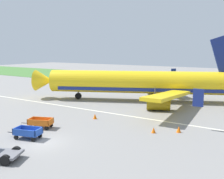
% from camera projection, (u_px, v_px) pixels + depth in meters
% --- Properties ---
extents(ground_plane, '(220.00, 220.00, 0.00)m').
position_uv_depth(ground_plane, '(42.00, 143.00, 23.99)').
color(ground_plane, gray).
extents(grass_strip, '(220.00, 28.00, 0.06)m').
position_uv_depth(grass_strip, '(194.00, 83.00, 67.06)').
color(grass_strip, '#477A38').
rests_on(grass_strip, ground).
extents(apron_stripe, '(120.00, 0.36, 0.01)m').
position_uv_depth(apron_stripe, '(115.00, 114.00, 34.69)').
color(apron_stripe, silver).
rests_on(apron_stripe, ground).
extents(airplane, '(35.67, 29.25, 11.34)m').
position_uv_depth(airplane, '(146.00, 83.00, 42.98)').
color(airplane, yellow).
rests_on(airplane, ground).
extents(baggage_cart_nearest, '(3.62, 2.02, 1.07)m').
position_uv_depth(baggage_cart_nearest, '(28.00, 133.00, 25.03)').
color(baggage_cart_nearest, '#234CB2').
rests_on(baggage_cart_nearest, ground).
extents(baggage_cart_second_in_row, '(3.58, 2.20, 1.07)m').
position_uv_depth(baggage_cart_second_in_row, '(41.00, 123.00, 28.42)').
color(baggage_cart_second_in_row, orange).
rests_on(baggage_cart_second_in_row, ground).
extents(traffic_cone_near_plane, '(0.50, 0.50, 0.65)m').
position_uv_depth(traffic_cone_near_plane, '(179.00, 129.00, 26.94)').
color(traffic_cone_near_plane, orange).
rests_on(traffic_cone_near_plane, ground).
extents(traffic_cone_mid_apron, '(0.49, 0.49, 0.64)m').
position_uv_depth(traffic_cone_mid_apron, '(95.00, 116.00, 32.21)').
color(traffic_cone_mid_apron, orange).
rests_on(traffic_cone_mid_apron, ground).
extents(traffic_cone_by_carts, '(0.45, 0.45, 0.60)m').
position_uv_depth(traffic_cone_by_carts, '(154.00, 130.00, 26.80)').
color(traffic_cone_by_carts, orange).
rests_on(traffic_cone_by_carts, ground).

